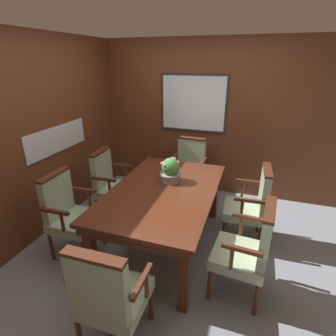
{
  "coord_description": "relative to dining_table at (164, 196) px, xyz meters",
  "views": [
    {
      "loc": [
        0.85,
        -2.44,
        2.13
      ],
      "look_at": [
        -0.04,
        0.21,
        0.97
      ],
      "focal_mm": 28.0,
      "sensor_mm": 36.0,
      "label": 1
    }
  ],
  "objects": [
    {
      "name": "wall_left",
      "position": [
        -1.61,
        -0.06,
        0.55
      ],
      "size": [
        0.08,
        7.2,
        2.45
      ],
      "color": "#5B2D19",
      "rests_on": "ground_plane"
    },
    {
      "name": "chair_left_near",
      "position": [
        -0.99,
        -0.44,
        -0.14
      ],
      "size": [
        0.5,
        0.55,
        0.99
      ],
      "rotation": [
        0.0,
        0.0,
        1.6
      ],
      "color": "#472314",
      "rests_on": "ground_plane"
    },
    {
      "name": "wall_back",
      "position": [
        0.04,
        1.69,
        0.56
      ],
      "size": [
        7.2,
        0.08,
        2.45
      ],
      "color": "#5B2D19",
      "rests_on": "ground_plane"
    },
    {
      "name": "chair_head_near",
      "position": [
        0.02,
        -1.29,
        -0.14
      ],
      "size": [
        0.55,
        0.49,
        0.99
      ],
      "rotation": [
        0.0,
        0.0,
        3.16
      ],
      "color": "#472314",
      "rests_on": "ground_plane"
    },
    {
      "name": "dining_table",
      "position": [
        0.0,
        0.0,
        0.0
      ],
      "size": [
        1.15,
        1.84,
        0.77
      ],
      "color": "#4C2314",
      "rests_on": "ground_plane"
    },
    {
      "name": "chair_right_far",
      "position": [
        0.97,
        0.42,
        -0.14
      ],
      "size": [
        0.51,
        0.56,
        0.99
      ],
      "rotation": [
        0.0,
        0.0,
        -1.52
      ],
      "color": "#472314",
      "rests_on": "ground_plane"
    },
    {
      "name": "ground_plane",
      "position": [
        0.04,
        -0.06,
        -0.67
      ],
      "size": [
        14.0,
        14.0,
        0.0
      ],
      "primitive_type": "plane",
      "color": "gray"
    },
    {
      "name": "chair_head_far",
      "position": [
        -0.02,
        1.28,
        -0.14
      ],
      "size": [
        0.56,
        0.51,
        0.99
      ],
      "rotation": [
        0.0,
        0.0,
        -0.06
      ],
      "color": "#472314",
      "rests_on": "ground_plane"
    },
    {
      "name": "chair_left_far",
      "position": [
        -0.93,
        0.4,
        -0.14
      ],
      "size": [
        0.51,
        0.56,
        0.99
      ],
      "rotation": [
        0.0,
        0.0,
        1.63
      ],
      "color": "#472314",
      "rests_on": "ground_plane"
    },
    {
      "name": "potted_plant",
      "position": [
        0.0,
        0.23,
        0.23
      ],
      "size": [
        0.26,
        0.26,
        0.3
      ],
      "color": "gray",
      "rests_on": "dining_table"
    },
    {
      "name": "chair_right_near",
      "position": [
        0.98,
        -0.44,
        -0.14
      ],
      "size": [
        0.52,
        0.57,
        0.99
      ],
      "rotation": [
        0.0,
        0.0,
        -1.66
      ],
      "color": "#472314",
      "rests_on": "ground_plane"
    }
  ]
}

